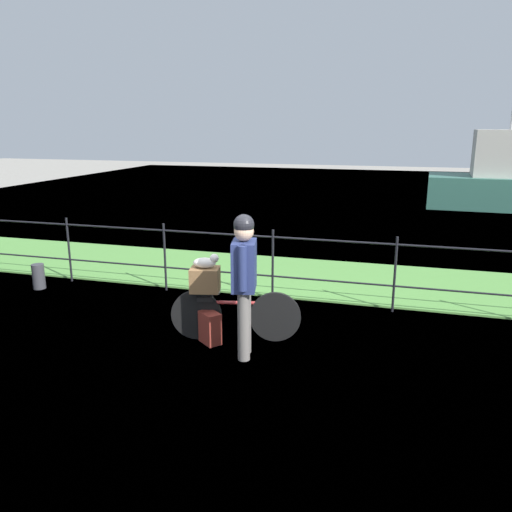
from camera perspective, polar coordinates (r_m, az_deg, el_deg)
The scene contains 11 objects.
ground_plane at distance 6.14m, azimuth -2.87°, elevation -10.95°, with size 60.00×60.00×0.00m, color gray.
grass_strip at distance 9.15m, azimuth 3.91°, elevation -2.21°, with size 27.00×2.40×0.03m, color #569342.
harbor_water at distance 17.38m, azimuth 9.91°, elevation 5.51°, with size 30.00×30.00×0.00m, color #426684.
iron_fence at distance 7.73m, azimuth 1.89°, elevation -0.44°, with size 18.04×0.04×1.11m.
bicycle_main at distance 6.40m, azimuth -2.46°, elevation -6.55°, with size 1.60×0.39×0.64m.
wooden_crate at distance 6.30m, azimuth -5.73°, elevation -2.64°, with size 0.35×0.28×0.30m, color brown.
terrier_dog at distance 6.24m, azimuth -5.56°, elevation -0.66°, with size 0.32×0.20×0.18m.
cyclist_person at distance 5.75m, azimuth -1.34°, elevation -2.01°, with size 0.34×0.53×1.68m.
backpack_on_paving at distance 6.38m, azimuth -5.16°, elevation -7.99°, with size 0.28×0.18×0.40m, color maroon.
mooring_bollard at distance 9.15m, azimuth -23.16°, elevation -2.11°, with size 0.20×0.20×0.41m, color #38383D.
moored_boat_near at distance 18.54m, azimuth 26.10°, elevation 7.61°, with size 4.80×2.50×4.10m.
Camera 1 is at (1.82, -5.24, 2.63)m, focal length 35.74 mm.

